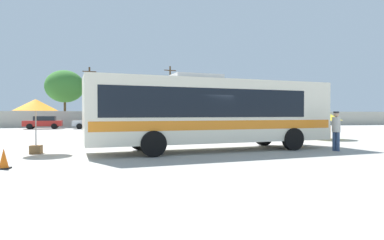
% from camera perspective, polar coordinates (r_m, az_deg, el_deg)
% --- Properties ---
extents(ground_plane, '(300.00, 300.00, 0.00)m').
position_cam_1_polar(ground_plane, '(24.54, -4.09, -2.90)').
color(ground_plane, '#A3A099').
extents(perimeter_wall, '(80.00, 0.30, 2.06)m').
position_cam_1_polar(perimeter_wall, '(43.76, -7.64, 0.18)').
color(perimeter_wall, '#B2AD9E').
rests_on(perimeter_wall, ground_plane).
extents(coach_bus_cream_orange, '(11.73, 4.22, 3.47)m').
position_cam_1_polar(coach_bus_cream_orange, '(14.94, 3.29, 1.68)').
color(coach_bus_cream_orange, silver).
rests_on(coach_bus_cream_orange, ground_plane).
extents(attendant_by_bus_door, '(0.49, 0.49, 1.81)m').
position_cam_1_polar(attendant_by_bus_door, '(16.20, 24.10, -1.37)').
color(attendant_by_bus_door, '#33476B').
rests_on(attendant_by_bus_door, ground_plane).
extents(vendor_umbrella_near_gate_yellow, '(2.56, 2.56, 1.98)m').
position_cam_1_polar(vendor_umbrella_near_gate_yellow, '(23.33, 21.97, 0.76)').
color(vendor_umbrella_near_gate_yellow, gray).
rests_on(vendor_umbrella_near_gate_yellow, ground_plane).
extents(vendor_umbrella_secondary_orange, '(1.81, 1.81, 2.33)m').
position_cam_1_polar(vendor_umbrella_secondary_orange, '(15.28, -25.88, 2.11)').
color(vendor_umbrella_secondary_orange, gray).
rests_on(vendor_umbrella_secondary_orange, ground_plane).
extents(parked_car_leftmost_red, '(4.21, 2.26, 1.45)m').
position_cam_1_polar(parked_car_leftmost_red, '(40.46, -24.73, -0.34)').
color(parked_car_leftmost_red, red).
rests_on(parked_car_leftmost_red, ground_plane).
extents(parked_car_second_silver, '(4.34, 2.15, 1.43)m').
position_cam_1_polar(parked_car_second_silver, '(39.02, -17.16, -0.35)').
color(parked_car_second_silver, '#B7BABF').
rests_on(parked_car_second_silver, ground_plane).
extents(parked_car_third_silver, '(4.63, 2.05, 1.47)m').
position_cam_1_polar(parked_car_third_silver, '(39.62, -7.61, -0.27)').
color(parked_car_third_silver, '#B7BABF').
rests_on(parked_car_third_silver, ground_plane).
extents(utility_pole_near, '(1.77, 0.57, 8.62)m').
position_cam_1_polar(utility_pole_near, '(47.06, -3.88, 4.47)').
color(utility_pole_near, '#4C3823').
rests_on(utility_pole_near, ground_plane).
extents(utility_pole_far, '(1.80, 0.40, 8.02)m').
position_cam_1_polar(utility_pole_far, '(45.79, -17.63, 4.14)').
color(utility_pole_far, '#4C3823').
rests_on(utility_pole_far, ground_plane).
extents(roadside_tree_left, '(5.16, 5.16, 7.66)m').
position_cam_1_polar(roadside_tree_left, '(47.53, -21.55, 5.53)').
color(roadside_tree_left, brown).
rests_on(roadside_tree_left, ground_plane).
extents(roadside_tree_midleft, '(5.06, 5.06, 6.55)m').
position_cam_1_polar(roadside_tree_midleft, '(47.67, -12.05, 4.28)').
color(roadside_tree_midleft, brown).
rests_on(roadside_tree_midleft, ground_plane).
extents(roadside_tree_midright, '(3.72, 3.72, 5.27)m').
position_cam_1_polar(roadside_tree_midright, '(51.14, -1.43, 3.28)').
color(roadside_tree_midright, brown).
rests_on(roadside_tree_midright, ground_plane).
extents(roadside_tree_right, '(4.22, 4.22, 6.25)m').
position_cam_1_polar(roadside_tree_right, '(51.12, 7.04, 4.14)').
color(roadside_tree_right, brown).
rests_on(roadside_tree_right, ground_plane).
extents(traffic_cone_on_apron, '(0.36, 0.36, 0.64)m').
position_cam_1_polar(traffic_cone_on_apron, '(11.58, -30.29, -5.96)').
color(traffic_cone_on_apron, black).
rests_on(traffic_cone_on_apron, ground_plane).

